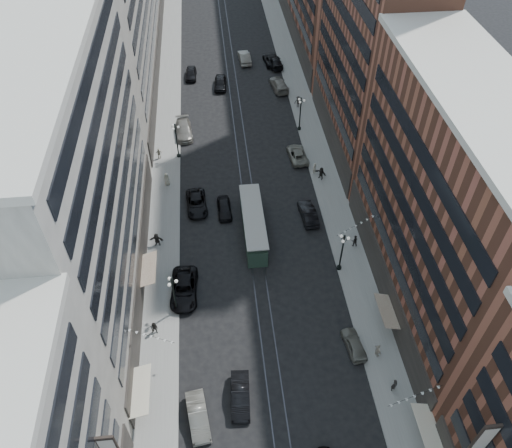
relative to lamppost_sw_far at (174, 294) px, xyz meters
name	(u,v)px	position (x,y,z in m)	size (l,w,h in m)	color
ground	(240,133)	(9.20, 32.00, -3.10)	(220.00, 220.00, 0.00)	black
sidewalk_west	(169,102)	(-1.80, 42.00, -3.02)	(4.00, 180.00, 0.15)	gray
sidewalk_east	(300,95)	(20.20, 42.00, -3.02)	(4.00, 180.00, 0.15)	gray
rail_west	(231,99)	(8.50, 42.00, -3.09)	(0.12, 180.00, 0.02)	#2D2D33
rail_east	(239,99)	(9.90, 42.00, -3.09)	(0.12, 180.00, 0.02)	#2D2D33
building_west_mid	(76,186)	(-7.80, 5.00, 10.90)	(8.00, 36.00, 28.00)	#ACA699
building_east_mid	(445,213)	(26.20, 0.00, 8.90)	(8.00, 30.00, 24.00)	brown
lamppost_sw_far	(174,294)	(0.00, 0.00, 0.00)	(1.03, 1.14, 5.52)	black
lamppost_sw_mid	(177,140)	(0.00, 27.00, 0.00)	(1.03, 1.14, 5.52)	black
lamppost_se_far	(342,251)	(18.40, 4.00, 0.00)	(1.03, 1.14, 5.52)	black
lamppost_se_mid	(300,113)	(18.40, 32.00, 0.00)	(1.03, 1.14, 5.52)	black
streetcar	(253,225)	(9.20, 10.71, -1.66)	(2.49, 11.26, 3.12)	#273E31
car_1	(198,416)	(2.02, -12.00, -2.30)	(1.68, 4.80, 1.58)	slate
car_2	(184,289)	(0.80, 2.35, -2.24)	(2.83, 6.13, 1.70)	black
car_4	(354,344)	(17.60, -6.18, -2.40)	(1.64, 4.07, 1.39)	#646359
car_5	(240,396)	(5.91, -10.46, -2.30)	(1.69, 4.85, 1.60)	black
pedestrian_2	(155,328)	(-2.17, -2.48, -2.14)	(0.79, 0.43, 1.62)	black
pedestrian_4	(378,351)	(19.65, -7.33, -2.09)	(1.01, 0.46, 1.72)	#BDB19D
car_7	(197,203)	(2.40, 16.08, -2.34)	(2.52, 5.47, 1.52)	black
car_8	(184,130)	(0.80, 32.57, -2.25)	(2.38, 5.85, 1.70)	slate
car_9	(191,74)	(2.03, 49.91, -2.31)	(1.85, 4.60, 1.57)	black
car_10	(308,213)	(16.33, 12.70, -2.28)	(1.72, 4.93, 1.62)	black
car_11	(297,154)	(16.96, 24.99, -2.37)	(2.40, 5.21, 1.45)	gray
car_12	(275,62)	(17.38, 52.60, -2.31)	(2.19, 5.39, 1.57)	black
car_13	(220,83)	(7.00, 46.00, -2.25)	(2.00, 4.98, 1.70)	black
car_14	(244,57)	(11.92, 54.80, -2.20)	(1.89, 5.41, 1.78)	gray
pedestrian_5	(157,239)	(-2.40, 9.85, -2.04)	(1.68, 0.48, 1.82)	black
pedestrian_6	(159,153)	(-2.73, 26.89, -2.12)	(0.96, 0.44, 1.64)	#B7AF98
pedestrian_7	(354,241)	(20.94, 7.35, -2.14)	(0.78, 0.43, 1.61)	black
pedestrian_8	(314,168)	(18.70, 21.24, -2.07)	(0.64, 0.42, 1.75)	beige
pedestrian_9	(298,102)	(19.24, 38.29, -2.00)	(1.23, 0.51, 1.90)	black
car_extra_0	(279,84)	(16.91, 44.52, -2.24)	(2.39, 5.88, 1.71)	slate
car_extra_1	(271,60)	(16.75, 53.69, -2.35)	(2.47, 5.37, 1.49)	black
car_extra_2	(224,208)	(5.90, 14.80, -2.36)	(1.75, 4.34, 1.48)	black
pedestrian_extra_0	(394,385)	(20.20, -11.00, -2.12)	(0.60, 0.40, 1.66)	black
pedestrian_extra_1	(167,179)	(-1.47, 20.88, -2.00)	(0.93, 0.51, 1.90)	#A09B84
pedestrian_extra_2	(321,173)	(19.41, 20.06, -2.03)	(1.69, 0.49, 1.82)	black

